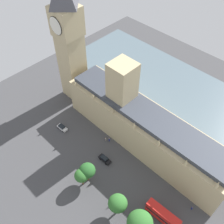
% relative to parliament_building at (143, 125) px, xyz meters
% --- Properties ---
extents(ground_plane, '(134.39, 134.39, 0.00)m').
position_rel_parliament_building_xyz_m(ground_plane, '(1.99, 1.32, -8.37)').
color(ground_plane, '#424244').
extents(river_thames, '(38.52, 120.95, 0.25)m').
position_rel_parliament_building_xyz_m(river_thames, '(-30.95, 1.32, -8.24)').
color(river_thames, slate).
rests_on(river_thames, ground).
extents(parliament_building, '(14.11, 62.86, 28.84)m').
position_rel_parliament_building_xyz_m(parliament_building, '(0.00, 0.00, 0.00)').
color(parliament_building, tan).
rests_on(parliament_building, ground).
extents(clock_tower, '(9.09, 9.09, 52.00)m').
position_rel_parliament_building_xyz_m(clock_tower, '(0.26, -35.95, 18.52)').
color(clock_tower, tan).
rests_on(clock_tower, ground).
extents(car_white_under_trees, '(2.07, 4.38, 1.74)m').
position_rel_parliament_building_xyz_m(car_white_under_trees, '(16.96, -24.37, -7.48)').
color(car_white_under_trees, silver).
rests_on(car_white_under_trees, ground).
extents(car_black_midblock, '(1.99, 4.67, 1.74)m').
position_rel_parliament_building_xyz_m(car_black_midblock, '(15.36, -3.08, -7.48)').
color(car_black_midblock, black).
rests_on(car_black_midblock, ground).
extents(double_decker_bus_leading, '(3.12, 10.62, 4.75)m').
position_rel_parliament_building_xyz_m(double_decker_bus_leading, '(17.44, 22.75, -5.73)').
color(double_decker_bus_leading, red).
rests_on(double_decker_bus_leading, ground).
extents(pedestrian_near_tower, '(0.62, 0.53, 1.56)m').
position_rel_parliament_building_xyz_m(pedestrian_near_tower, '(9.23, -8.82, -7.67)').
color(pedestrian_near_tower, gray).
rests_on(pedestrian_near_tower, ground).
extents(pedestrian_opposite_hall, '(0.66, 0.60, 1.57)m').
position_rel_parliament_building_xyz_m(pedestrian_opposite_hall, '(8.96, 27.44, -7.66)').
color(pedestrian_opposite_hall, navy).
rests_on(pedestrian_opposite_hall, ground).
extents(pedestrian_corner, '(0.52, 0.61, 1.57)m').
position_rel_parliament_building_xyz_m(pedestrian_corner, '(8.38, -7.77, -7.66)').
color(pedestrian_corner, navy).
rests_on(pedestrian_corner, ground).
extents(plane_tree_far_end, '(5.53, 5.53, 8.42)m').
position_rel_parliament_building_xyz_m(plane_tree_far_end, '(25.03, 12.17, -2.33)').
color(plane_tree_far_end, brown).
rests_on(plane_tree_far_end, ground).
extents(plane_tree_by_river_gate, '(4.52, 4.52, 7.44)m').
position_rel_parliament_building_xyz_m(plane_tree_by_river_gate, '(26.30, -1.80, -2.90)').
color(plane_tree_by_river_gate, brown).
rests_on(plane_tree_by_river_gate, ground).
extents(plane_tree_kerbside, '(7.03, 7.03, 10.30)m').
position_rel_parliament_building_xyz_m(plane_tree_kerbside, '(25.16, 20.28, -1.08)').
color(plane_tree_kerbside, brown).
rests_on(plane_tree_kerbside, ground).
extents(plane_tree_trailing, '(5.12, 5.12, 8.18)m').
position_rel_parliament_building_xyz_m(plane_tree_trailing, '(24.13, -1.62, -2.41)').
color(plane_tree_trailing, brown).
rests_on(plane_tree_trailing, ground).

